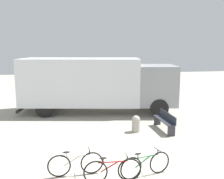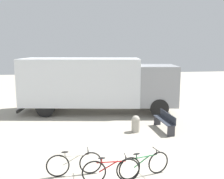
% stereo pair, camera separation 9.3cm
% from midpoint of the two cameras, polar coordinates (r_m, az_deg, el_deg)
% --- Properties ---
extents(ground_plane, '(60.00, 60.00, 0.00)m').
position_cam_midpoint_polar(ground_plane, '(8.31, 1.38, -18.02)').
color(ground_plane, '#A8A091').
extents(delivery_truck, '(9.37, 4.04, 3.22)m').
position_cam_midpoint_polar(delivery_truck, '(14.85, -3.38, 1.64)').
color(delivery_truck, silver).
rests_on(delivery_truck, ground).
extents(park_bench, '(0.44, 1.80, 0.84)m').
position_cam_midpoint_polar(park_bench, '(12.02, 12.28, -6.88)').
color(park_bench, '#282D38').
rests_on(park_bench, ground).
extents(bicycle_near, '(1.69, 0.44, 0.79)m').
position_cam_midpoint_polar(bicycle_near, '(7.96, -8.27, -16.42)').
color(bicycle_near, black).
rests_on(bicycle_near, ground).
extents(bicycle_middle, '(1.69, 0.44, 0.79)m').
position_cam_midpoint_polar(bicycle_middle, '(7.50, 0.15, -18.00)').
color(bicycle_middle, black).
rests_on(bicycle_middle, ground).
extents(bicycle_far, '(1.65, 0.53, 0.79)m').
position_cam_midpoint_polar(bicycle_far, '(7.88, 7.72, -16.69)').
color(bicycle_far, black).
rests_on(bicycle_far, ground).
extents(bollard_near_bench, '(0.39, 0.39, 0.78)m').
position_cam_midpoint_polar(bollard_near_bench, '(11.61, 5.65, -7.66)').
color(bollard_near_bench, '#9E998C').
rests_on(bollard_near_bench, ground).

